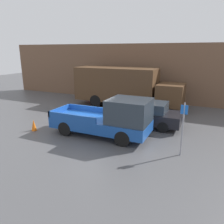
# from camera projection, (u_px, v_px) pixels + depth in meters

# --- Properties ---
(ground_plane) EXTENTS (60.00, 60.00, 0.00)m
(ground_plane) POSITION_uv_depth(u_px,v_px,m) (88.00, 130.00, 13.01)
(ground_plane) COLOR #4C4C4F
(building_wall) EXTENTS (28.00, 0.15, 5.16)m
(building_wall) POSITION_uv_depth(u_px,v_px,m) (136.00, 73.00, 20.01)
(building_wall) COLOR brown
(building_wall) RESTS_ON ground
(pickup_truck) EXTENTS (5.49, 2.05, 2.19)m
(pickup_truck) POSITION_uv_depth(u_px,v_px,m) (110.00, 119.00, 11.77)
(pickup_truck) COLOR #194799
(pickup_truck) RESTS_ON ground
(car) EXTENTS (4.73, 1.87, 1.53)m
(car) POSITION_uv_depth(u_px,v_px,m) (143.00, 113.00, 13.68)
(car) COLOR black
(car) RESTS_ON ground
(delivery_truck) EXTENTS (8.87, 2.46, 3.20)m
(delivery_truck) POSITION_uv_depth(u_px,v_px,m) (124.00, 86.00, 18.03)
(delivery_truck) COLOR #4C331E
(delivery_truck) RESTS_ON ground
(parking_sign) EXTENTS (0.30, 0.07, 2.43)m
(parking_sign) POSITION_uv_depth(u_px,v_px,m) (183.00, 126.00, 9.54)
(parking_sign) COLOR gray
(parking_sign) RESTS_ON ground
(newspaper_box) EXTENTS (0.45, 0.40, 1.01)m
(newspaper_box) POSITION_uv_depth(u_px,v_px,m) (89.00, 92.00, 22.20)
(newspaper_box) COLOR red
(newspaper_box) RESTS_ON ground
(traffic_cone) EXTENTS (0.31, 0.31, 0.66)m
(traffic_cone) POSITION_uv_depth(u_px,v_px,m) (34.00, 125.00, 12.83)
(traffic_cone) COLOR orange
(traffic_cone) RESTS_ON ground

